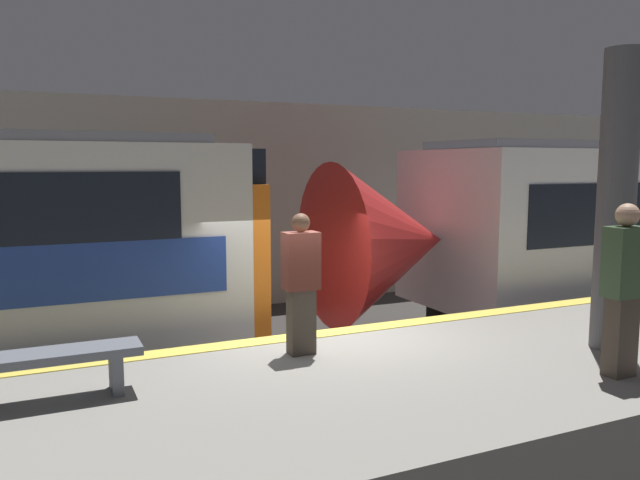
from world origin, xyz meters
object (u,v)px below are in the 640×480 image
at_px(person_waiting, 623,286).
at_px(person_walking, 301,281).
at_px(platform_bench, 53,363).
at_px(support_pillar_near, 616,202).

height_order(person_waiting, person_walking, person_waiting).
xyz_separation_m(person_walking, platform_bench, (-2.52, -0.36, -0.48)).
bearing_deg(platform_bench, support_pillar_near, -8.65).
bearing_deg(support_pillar_near, platform_bench, 171.35).
relative_size(person_waiting, platform_bench, 1.14).
height_order(person_walking, platform_bench, person_walking).
height_order(person_waiting, platform_bench, person_waiting).
bearing_deg(person_waiting, person_walking, 142.56).
height_order(support_pillar_near, person_waiting, support_pillar_near).
bearing_deg(platform_bench, person_walking, 8.07).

